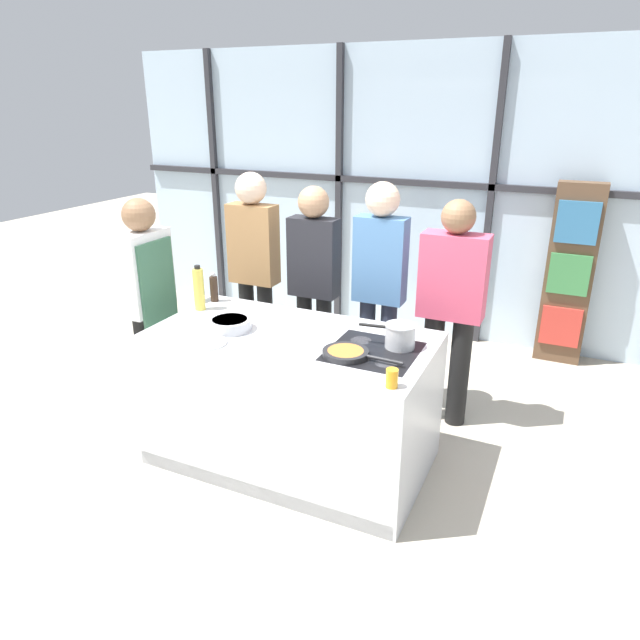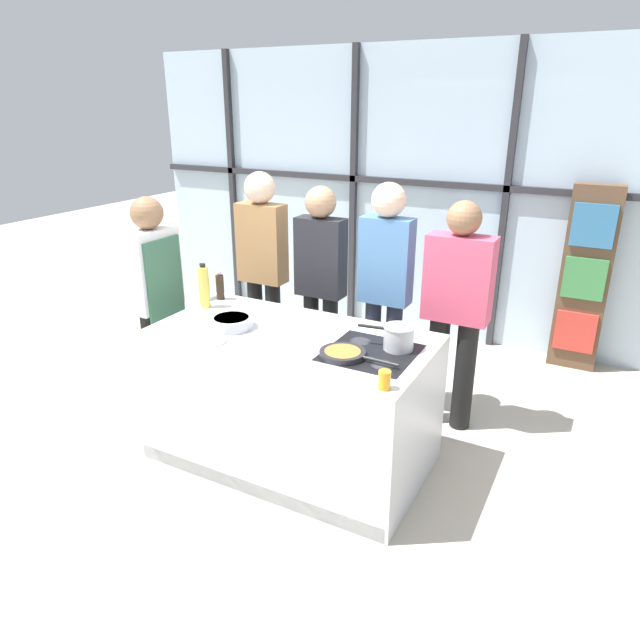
{
  "view_description": "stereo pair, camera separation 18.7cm",
  "coord_description": "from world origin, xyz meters",
  "px_view_note": "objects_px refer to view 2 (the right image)",
  "views": [
    {
      "loc": [
        1.56,
        -2.93,
        2.29
      ],
      "look_at": [
        0.17,
        0.1,
        1.0
      ],
      "focal_mm": 32.0,
      "sensor_mm": 36.0,
      "label": 1
    },
    {
      "loc": [
        1.73,
        -2.84,
        2.29
      ],
      "look_at": [
        0.17,
        0.1,
        1.0
      ],
      "focal_mm": 32.0,
      "sensor_mm": 36.0,
      "label": 2
    }
  ],
  "objects_px": {
    "pepper_grinder": "(220,286)",
    "frying_pan": "(344,354)",
    "spectator_far_left": "(263,263)",
    "mixing_bowl": "(232,322)",
    "chef": "(156,293)",
    "spectator_center_left": "(321,278)",
    "saucepan": "(399,337)",
    "spectator_center_right": "(385,282)",
    "white_plate": "(208,340)",
    "oil_bottle": "(204,287)",
    "juice_glass_near": "(385,380)",
    "spectator_far_right": "(456,305)"
  },
  "relations": [
    {
      "from": "pepper_grinder",
      "to": "frying_pan",
      "type": "bearing_deg",
      "value": -21.19
    },
    {
      "from": "spectator_far_left",
      "to": "mixing_bowl",
      "type": "height_order",
      "value": "spectator_far_left"
    },
    {
      "from": "spectator_far_left",
      "to": "pepper_grinder",
      "type": "xyz_separation_m",
      "value": [
        -0.0,
        -0.57,
        -0.04
      ]
    },
    {
      "from": "chef",
      "to": "spectator_center_left",
      "type": "distance_m",
      "value": 1.25
    },
    {
      "from": "spectator_far_left",
      "to": "saucepan",
      "type": "bearing_deg",
      "value": 151.51
    },
    {
      "from": "spectator_center_left",
      "to": "pepper_grinder",
      "type": "height_order",
      "value": "spectator_center_left"
    },
    {
      "from": "spectator_center_right",
      "to": "white_plate",
      "type": "bearing_deg",
      "value": 62.11
    },
    {
      "from": "mixing_bowl",
      "to": "pepper_grinder",
      "type": "bearing_deg",
      "value": 134.17
    },
    {
      "from": "white_plate",
      "to": "pepper_grinder",
      "type": "distance_m",
      "value": 0.8
    },
    {
      "from": "chef",
      "to": "oil_bottle",
      "type": "xyz_separation_m",
      "value": [
        0.43,
        0.03,
        0.11
      ]
    },
    {
      "from": "spectator_center_left",
      "to": "juice_glass_near",
      "type": "xyz_separation_m",
      "value": [
        1.07,
        -1.32,
        -0.04
      ]
    },
    {
      "from": "spectator_far_left",
      "to": "white_plate",
      "type": "bearing_deg",
      "value": 108.4
    },
    {
      "from": "oil_bottle",
      "to": "white_plate",
      "type": "bearing_deg",
      "value": -50.22
    },
    {
      "from": "spectator_center_right",
      "to": "spectator_far_right",
      "type": "distance_m",
      "value": 0.55
    },
    {
      "from": "spectator_center_left",
      "to": "juice_glass_near",
      "type": "bearing_deg",
      "value": 129.05
    },
    {
      "from": "spectator_far_left",
      "to": "spectator_center_right",
      "type": "height_order",
      "value": "spectator_far_left"
    },
    {
      "from": "spectator_far_left",
      "to": "spectator_far_right",
      "type": "xyz_separation_m",
      "value": [
        1.62,
        0.0,
        -0.09
      ]
    },
    {
      "from": "frying_pan",
      "to": "oil_bottle",
      "type": "relative_size",
      "value": 1.51
    },
    {
      "from": "saucepan",
      "to": "spectator_far_left",
      "type": "bearing_deg",
      "value": 151.51
    },
    {
      "from": "chef",
      "to": "mixing_bowl",
      "type": "xyz_separation_m",
      "value": [
        0.84,
        -0.2,
        -0.01
      ]
    },
    {
      "from": "spectator_center_right",
      "to": "pepper_grinder",
      "type": "height_order",
      "value": "spectator_center_right"
    },
    {
      "from": "spectator_center_left",
      "to": "spectator_far_left",
      "type": "bearing_deg",
      "value": 0.0
    },
    {
      "from": "oil_bottle",
      "to": "pepper_grinder",
      "type": "xyz_separation_m",
      "value": [
        -0.01,
        0.19,
        -0.05
      ]
    },
    {
      "from": "spectator_far_right",
      "to": "white_plate",
      "type": "distance_m",
      "value": 1.74
    },
    {
      "from": "juice_glass_near",
      "to": "spectator_center_right",
      "type": "bearing_deg",
      "value": 111.89
    },
    {
      "from": "spectator_far_right",
      "to": "saucepan",
      "type": "xyz_separation_m",
      "value": [
        -0.13,
        -0.81,
        0.03
      ]
    },
    {
      "from": "frying_pan",
      "to": "white_plate",
      "type": "distance_m",
      "value": 0.86
    },
    {
      "from": "spectator_far_left",
      "to": "spectator_center_left",
      "type": "relative_size",
      "value": 1.04
    },
    {
      "from": "spectator_center_right",
      "to": "juice_glass_near",
      "type": "height_order",
      "value": "spectator_center_right"
    },
    {
      "from": "spectator_center_right",
      "to": "white_plate",
      "type": "distance_m",
      "value": 1.42
    },
    {
      "from": "mixing_bowl",
      "to": "spectator_far_right",
      "type": "bearing_deg",
      "value": 39.58
    },
    {
      "from": "chef",
      "to": "spectator_center_left",
      "type": "xyz_separation_m",
      "value": [
        0.96,
        0.8,
        0.04
      ]
    },
    {
      "from": "frying_pan",
      "to": "spectator_center_left",
      "type": "bearing_deg",
      "value": 123.98
    },
    {
      "from": "spectator_far_right",
      "to": "mixing_bowl",
      "type": "xyz_separation_m",
      "value": [
        -1.21,
        -1.0,
        -0.0
      ]
    },
    {
      "from": "saucepan",
      "to": "mixing_bowl",
      "type": "height_order",
      "value": "saucepan"
    },
    {
      "from": "spectator_center_right",
      "to": "saucepan",
      "type": "bearing_deg",
      "value": 117.0
    },
    {
      "from": "spectator_center_right",
      "to": "pepper_grinder",
      "type": "distance_m",
      "value": 1.22
    },
    {
      "from": "mixing_bowl",
      "to": "oil_bottle",
      "type": "distance_m",
      "value": 0.48
    },
    {
      "from": "oil_bottle",
      "to": "juice_glass_near",
      "type": "bearing_deg",
      "value": -19.12
    },
    {
      "from": "frying_pan",
      "to": "mixing_bowl",
      "type": "distance_m",
      "value": 0.84
    },
    {
      "from": "spectator_center_right",
      "to": "pepper_grinder",
      "type": "xyz_separation_m",
      "value": [
        -1.08,
        -0.57,
        -0.04
      ]
    },
    {
      "from": "saucepan",
      "to": "juice_glass_near",
      "type": "distance_m",
      "value": 0.52
    },
    {
      "from": "spectator_center_left",
      "to": "spectator_center_right",
      "type": "bearing_deg",
      "value": -180.0
    },
    {
      "from": "chef",
      "to": "frying_pan",
      "type": "relative_size",
      "value": 3.41
    },
    {
      "from": "chef",
      "to": "frying_pan",
      "type": "distance_m",
      "value": 1.7
    },
    {
      "from": "spectator_center_left",
      "to": "spectator_center_right",
      "type": "relative_size",
      "value": 0.97
    },
    {
      "from": "frying_pan",
      "to": "juice_glass_near",
      "type": "xyz_separation_m",
      "value": [
        0.36,
        -0.26,
        0.03
      ]
    },
    {
      "from": "spectator_far_left",
      "to": "pepper_grinder",
      "type": "height_order",
      "value": "spectator_far_left"
    },
    {
      "from": "mixing_bowl",
      "to": "spectator_center_right",
      "type": "bearing_deg",
      "value": 56.23
    },
    {
      "from": "spectator_far_right",
      "to": "oil_bottle",
      "type": "xyz_separation_m",
      "value": [
        -1.61,
        -0.76,
        0.11
      ]
    }
  ]
}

